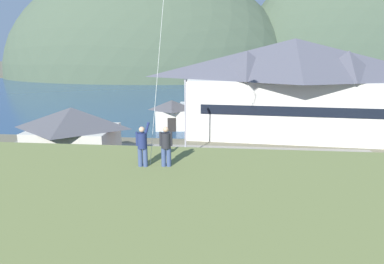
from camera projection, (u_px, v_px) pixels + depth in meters
ground_plane at (160, 206)px, 22.81m from camera, size 600.00×600.00×0.00m
parking_lot_pad at (171, 178)px, 27.63m from camera, size 40.00×20.00×0.10m
bay_water at (207, 95)px, 80.78m from camera, size 360.00×84.00×0.03m
far_hill_west_ridge at (146, 76)px, 138.17m from camera, size 117.83×72.04×87.52m
far_hill_east_peak at (355, 78)px, 131.14m from camera, size 95.67×45.10×93.34m
harbor_lodge at (293, 85)px, 40.89m from camera, size 27.63×13.49×11.93m
storage_shed_near_lot at (74, 138)px, 29.21m from camera, size 7.73×5.93×5.69m
storage_shed_waterside at (172, 114)px, 44.98m from camera, size 5.20×4.66×3.96m
wharf_dock at (204, 111)px, 56.85m from camera, size 3.20×14.81×0.70m
moored_boat_wharfside at (184, 111)px, 55.09m from camera, size 2.04×5.62×2.16m
moored_boat_outer_mooring at (225, 107)px, 59.11m from camera, size 3.46×8.42×2.16m
moored_boat_inner_slip at (180, 112)px, 53.45m from camera, size 3.12×8.44×2.16m
parked_car_front_row_silver at (224, 188)px, 23.19m from camera, size 4.24×2.13×1.82m
parked_car_back_row_left at (175, 161)px, 28.78m from camera, size 4.27×2.19×1.82m
parked_car_back_row_right at (320, 170)px, 26.65m from camera, size 4.28×2.22×1.82m
parked_car_mid_row_far at (82, 186)px, 23.50m from camera, size 4.28×2.21×1.82m
parked_car_front_row_red at (150, 184)px, 23.82m from camera, size 4.36×2.37×1.82m
parked_car_front_row_end at (318, 196)px, 21.94m from camera, size 4.22×2.09×1.82m
parked_car_mid_row_center at (241, 167)px, 27.31m from camera, size 4.30×2.25×1.82m
parking_light_pole at (185, 114)px, 31.87m from camera, size 0.24×0.78×7.70m
person_kite_flyer at (142, 145)px, 13.85m from camera, size 0.52×0.65×1.86m
person_companion at (166, 145)px, 13.87m from camera, size 0.55×0.40×1.74m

